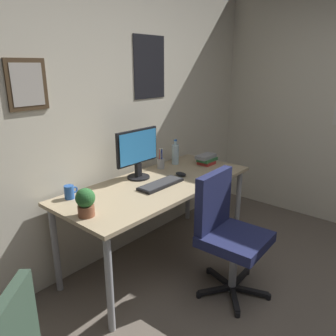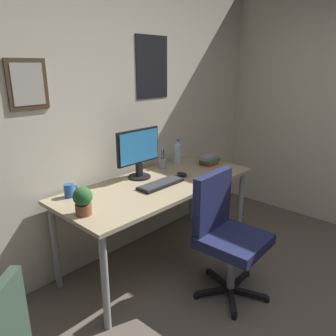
% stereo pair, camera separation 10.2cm
% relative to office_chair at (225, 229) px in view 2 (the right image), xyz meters
% --- Properties ---
extents(wall_back, '(4.40, 0.10, 2.60)m').
position_rel_office_chair_xyz_m(wall_back, '(-0.31, 1.11, 0.77)').
color(wall_back, beige).
rests_on(wall_back, ground_plane).
extents(desk, '(1.79, 0.76, 0.75)m').
position_rel_office_chair_xyz_m(desk, '(-0.04, 0.65, 0.15)').
color(desk, tan).
rests_on(desk, ground_plane).
extents(office_chair, '(0.55, 0.57, 0.95)m').
position_rel_office_chair_xyz_m(office_chair, '(0.00, 0.00, 0.00)').
color(office_chair, '#1E234C').
rests_on(office_chair, ground_plane).
extents(monitor, '(0.46, 0.20, 0.43)m').
position_rel_office_chair_xyz_m(monitor, '(-0.07, 0.87, 0.46)').
color(monitor, black).
rests_on(monitor, desk).
extents(keyboard, '(0.43, 0.15, 0.03)m').
position_rel_office_chair_xyz_m(keyboard, '(-0.08, 0.59, 0.24)').
color(keyboard, black).
rests_on(keyboard, desk).
extents(computer_mouse, '(0.06, 0.11, 0.04)m').
position_rel_office_chair_xyz_m(computer_mouse, '(0.22, 0.62, 0.24)').
color(computer_mouse, black).
rests_on(computer_mouse, desk).
extents(water_bottle, '(0.07, 0.07, 0.25)m').
position_rel_office_chair_xyz_m(water_bottle, '(0.47, 0.90, 0.33)').
color(water_bottle, silver).
rests_on(water_bottle, desk).
extents(coffee_mug_near, '(0.11, 0.07, 0.10)m').
position_rel_office_chair_xyz_m(coffee_mug_near, '(-0.73, 0.93, 0.28)').
color(coffee_mug_near, '#2659B2').
rests_on(coffee_mug_near, desk).
extents(potted_plant, '(0.13, 0.13, 0.19)m').
position_rel_office_chair_xyz_m(potted_plant, '(-0.83, 0.58, 0.33)').
color(potted_plant, brown).
rests_on(potted_plant, desk).
extents(pen_cup, '(0.07, 0.07, 0.20)m').
position_rel_office_chair_xyz_m(pen_cup, '(0.27, 0.91, 0.28)').
color(pen_cup, '#9EA0A5').
rests_on(pen_cup, desk).
extents(book_stack_left, '(0.22, 0.13, 0.10)m').
position_rel_office_chair_xyz_m(book_stack_left, '(0.67, 0.65, 0.28)').
color(book_stack_left, '#B22D28').
rests_on(book_stack_left, desk).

